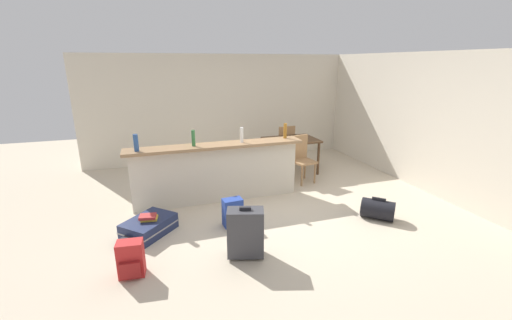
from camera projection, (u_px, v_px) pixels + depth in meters
ground_plane at (269, 207)px, 5.49m from camera, size 13.00×13.00×0.05m
wall_back at (226, 108)px, 7.90m from camera, size 6.60×0.10×2.50m
wall_right at (412, 120)px, 6.31m from camera, size 0.10×6.00×2.50m
partition_half_wall at (217, 174)px, 5.58m from camera, size 2.80×0.20×0.96m
bar_countertop at (216, 146)px, 5.44m from camera, size 2.96×0.40×0.05m
bottle_blue at (136, 143)px, 4.97m from camera, size 0.07×0.07×0.26m
bottle_green at (193, 138)px, 5.28m from camera, size 0.06×0.06×0.26m
bottle_white at (242, 135)px, 5.52m from camera, size 0.06×0.06×0.26m
bottle_amber at (285, 131)px, 5.83m from camera, size 0.06×0.06×0.27m
dining_table at (291, 143)px, 7.00m from camera, size 1.10×0.80×0.74m
dining_chair_near_partition at (301, 157)px, 6.49m from camera, size 0.47×0.47×0.93m
dining_chair_far_side at (285, 143)px, 7.54m from camera, size 0.43×0.43×0.93m
suitcase_flat_navy at (149, 226)px, 4.58m from camera, size 0.84×0.84×0.22m
backpack_blue at (233, 213)px, 4.77m from camera, size 0.29×0.27×0.42m
suitcase_upright_charcoal at (245, 232)px, 3.98m from camera, size 0.49×0.36×0.67m
backpack_red at (131, 260)px, 3.65m from camera, size 0.30×0.27×0.42m
duffel_bag_black at (378, 209)px, 5.01m from camera, size 0.55×0.55×0.34m
book_stack at (148, 217)px, 4.52m from camera, size 0.26×0.21×0.07m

